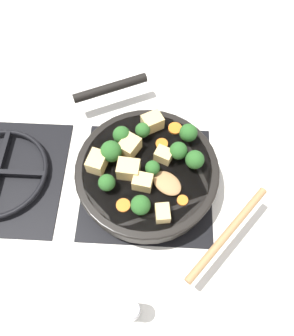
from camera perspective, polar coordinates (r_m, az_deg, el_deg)
The scene contains 25 objects.
ground_plane at distance 0.80m, azimuth -0.00°, elevation -2.53°, with size 2.40×2.40×0.00m, color white.
front_burner_grate at distance 0.79m, azimuth -0.00°, elevation -2.17°, with size 0.31×0.31×0.03m.
skillet_pan at distance 0.75m, azimuth -0.08°, elevation -0.59°, with size 0.45×0.36×0.05m.
wooden_spoon at distance 0.69m, azimuth 9.50°, elevation -7.50°, with size 0.25×0.25×0.02m.
tofu_cube_center_large at distance 0.73m, azimuth -3.05°, elevation 3.80°, with size 0.05×0.04×0.04m, color #DBB770.
tofu_cube_near_handle at distance 0.71m, azimuth -3.25°, elevation -0.21°, with size 0.05×0.04×0.04m, color #DBB770.
tofu_cube_east_chunk at distance 0.73m, azimuth 2.92°, elevation 2.25°, with size 0.04×0.03×0.03m, color #DBB770.
tofu_cube_west_chunk at distance 0.67m, azimuth 2.73°, elevation -7.86°, with size 0.04×0.03×0.03m, color #DBB770.
tofu_cube_back_piece at distance 0.77m, azimuth 0.95°, elevation 8.02°, with size 0.04×0.04×0.04m, color #DBB770.
tofu_cube_front_piece at distance 0.69m, azimuth -0.78°, elevation -2.44°, with size 0.04×0.03×0.03m, color #DBB770.
tofu_cube_mid_small at distance 0.72m, azimuth -8.63°, elevation 1.21°, with size 0.05×0.04×0.04m, color #DBB770.
broccoli_floret_near_spoon at distance 0.72m, azimuth 5.49°, elevation 3.00°, with size 0.04×0.04×0.05m.
broccoli_floret_center_top at distance 0.74m, azimuth -4.44°, elevation 5.75°, with size 0.04×0.04×0.05m.
broccoli_floret_east_rim at distance 0.75m, azimuth -0.75°, elevation 6.60°, with size 0.03×0.03×0.04m.
broccoli_floret_west_rim at distance 0.72m, azimuth -6.27°, elevation 2.90°, with size 0.05×0.05×0.05m.
broccoli_floret_north_edge at distance 0.70m, azimuth 0.96°, elevation 0.01°, with size 0.03×0.03×0.04m.
broccoli_floret_south_cluster at distance 0.69m, azimuth -7.02°, elevation -2.56°, with size 0.04×0.04×0.04m.
broccoli_floret_mid_floret at distance 0.66m, azimuth -1.13°, elevation -6.47°, with size 0.04×0.04×0.05m.
broccoli_floret_small_inner at distance 0.75m, azimuth 7.22°, elevation 6.08°, with size 0.04×0.04×0.05m.
broccoli_floret_tall_stem at distance 0.71m, azimuth 8.31°, elevation 1.43°, with size 0.04×0.04×0.05m.
carrot_slice_orange_thin at distance 0.78m, azimuth 4.90°, elevation 6.91°, with size 0.03×0.03×0.01m, color orange.
carrot_slice_near_center at distance 0.76m, azimuth 2.59°, elevation 4.23°, with size 0.03×0.03×0.01m, color orange.
carrot_slice_edge_slice at distance 0.70m, azimuth 6.20°, elevation -5.61°, with size 0.02×0.02×0.01m, color orange.
carrot_slice_under_broccoli at distance 0.69m, azimuth -4.17°, elevation -6.49°, with size 0.03×0.03×0.01m, color orange.
salt_shaker at distance 0.69m, azimuth -2.79°, elevation -23.54°, with size 0.04×0.04×0.09m.
Camera 1 is at (-0.33, -0.02, 0.73)m, focal length 35.00 mm.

